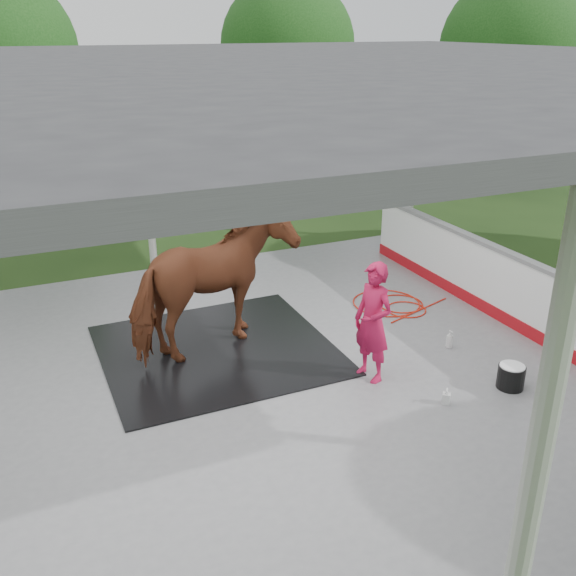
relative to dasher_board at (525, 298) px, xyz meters
name	(u,v)px	position (x,y,z in m)	size (l,w,h in m)	color
ground	(240,399)	(-4.60, 0.00, -0.59)	(100.00, 100.00, 0.00)	#1E3814
concrete_slab	(240,397)	(-4.60, 0.00, -0.57)	(12.00, 10.00, 0.05)	slate
pavilion_structure	(229,73)	(-4.60, 0.00, 3.37)	(12.60, 10.60, 4.05)	beige
dasher_board	(525,298)	(0.00, 0.00, 0.00)	(0.16, 8.00, 1.15)	#A50D16
tree_belt	(229,83)	(-4.30, 0.90, 3.20)	(28.00, 28.00, 5.80)	#382314
rubber_mat	(217,350)	(-4.49, 1.28, -0.53)	(3.22, 3.02, 0.02)	black
horse	(214,284)	(-4.49, 1.28, 0.50)	(1.10, 2.40, 2.03)	brown
handler	(373,322)	(-2.84, -0.27, 0.27)	(0.59, 0.39, 1.62)	#B3133F
wash_bucket	(511,376)	(-1.32, -1.24, -0.38)	(0.35, 0.35, 0.32)	black
soap_bottle_a	(450,339)	(-1.35, -0.01, -0.41)	(0.10, 0.10, 0.27)	silver
soap_bottle_b	(446,396)	(-2.31, -1.22, -0.44)	(0.10, 0.10, 0.21)	#338CD8
hose_coil	(394,304)	(-1.25, 1.62, -0.53)	(1.61, 1.28, 0.02)	red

